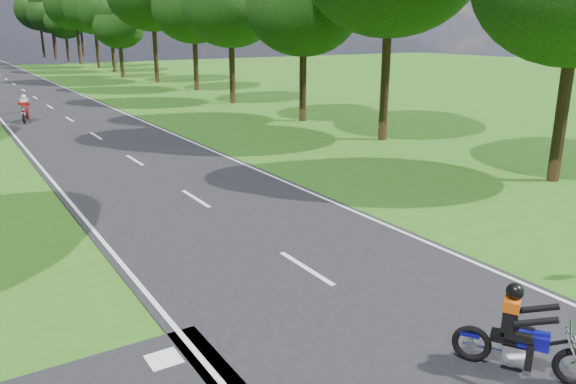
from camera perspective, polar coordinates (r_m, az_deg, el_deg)
ground at (r=10.74m, az=7.89°, el=-11.44°), size 160.00×160.00×0.00m
main_road at (r=57.76m, az=-26.09°, el=9.81°), size 7.00×140.00×0.02m
road_markings at (r=55.89m, az=-26.00°, el=9.67°), size 7.40×140.00×0.01m
rider_near_blue at (r=9.13m, az=22.88°, el=-12.79°), size 1.38×1.75×1.42m
rider_far_red at (r=34.04m, az=-25.19°, el=7.70°), size 0.99×1.85×1.47m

